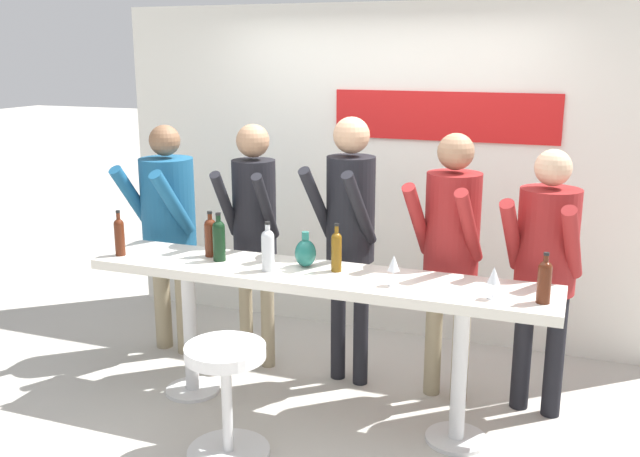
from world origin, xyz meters
name	(u,v)px	position (x,y,z in m)	size (l,w,h in m)	color
ground_plane	(316,414)	(0.00, 0.00, 0.00)	(40.00, 40.00, 0.00)	#B2ADA3
back_wall	(386,173)	(0.00, 1.54, 1.29)	(4.45, 0.12, 2.58)	silver
tasting_table	(315,294)	(0.00, 0.00, 0.80)	(2.85, 0.53, 0.94)	silver
bar_stool	(226,382)	(-0.30, -0.60, 0.44)	(0.47, 0.47, 0.66)	silver
person_far_left	(168,215)	(-1.37, 0.55, 1.06)	(0.52, 0.61, 1.71)	gray
person_left	(254,217)	(-0.66, 0.53, 1.11)	(0.39, 0.53, 1.75)	gray
person_center_left	(350,220)	(0.04, 0.52, 1.15)	(0.44, 0.58, 1.82)	black
person_center	(451,238)	(0.71, 0.52, 1.09)	(0.47, 0.59, 1.74)	gray
person_center_right	(546,255)	(1.28, 0.52, 1.03)	(0.49, 0.59, 1.67)	black
wine_bottle_0	(268,248)	(-0.28, -0.07, 1.08)	(0.08, 0.08, 0.30)	#B7BCC1
wine_bottle_1	(336,250)	(0.11, 0.06, 1.07)	(0.06, 0.06, 0.30)	brown
wine_bottle_2	(119,235)	(-1.31, -0.11, 1.07)	(0.06, 0.06, 0.30)	#4C1E0F
wine_bottle_3	(544,280)	(1.31, -0.08, 1.07)	(0.07, 0.07, 0.27)	#4C1E0F
wine_bottle_4	(210,235)	(-0.75, 0.08, 1.08)	(0.08, 0.08, 0.30)	#4C1E0F
wine_bottle_5	(219,239)	(-0.65, 0.01, 1.08)	(0.08, 0.08, 0.31)	black
wine_glass_0	(494,276)	(1.05, -0.11, 1.06)	(0.07, 0.07, 0.18)	silver
wine_glass_1	(394,264)	(0.50, -0.08, 1.06)	(0.07, 0.07, 0.18)	silver
decorative_vase	(305,253)	(-0.10, 0.08, 1.03)	(0.13, 0.13, 0.22)	#1E665B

